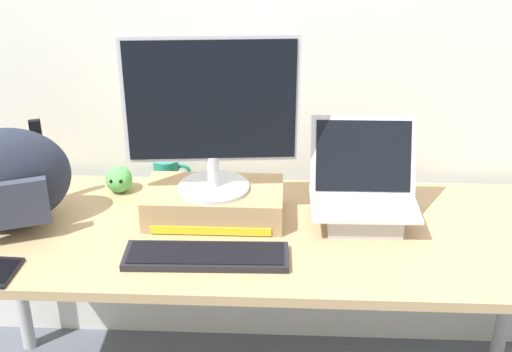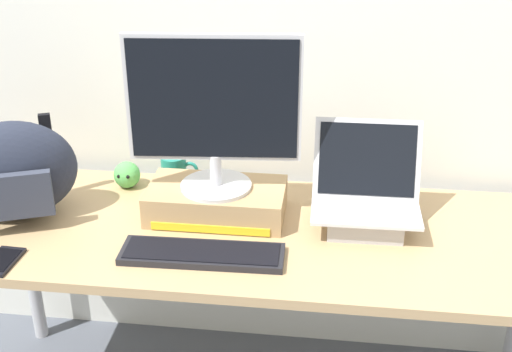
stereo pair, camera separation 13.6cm
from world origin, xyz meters
name	(u,v)px [view 1 (the left image)]	position (x,y,z in m)	size (l,w,h in m)	color
back_wall	(262,2)	(0.00, 0.44, 1.30)	(7.00, 0.10, 2.60)	silver
desk	(256,249)	(0.00, 0.00, 0.65)	(1.91, 0.68, 0.71)	tan
toner_box_yellow	(214,203)	(-0.13, 0.07, 0.76)	(0.42, 0.24, 0.10)	tan
desktop_monitor	(212,113)	(-0.13, 0.07, 1.06)	(0.51, 0.22, 0.48)	silver
open_laptop	(363,203)	(0.32, 0.07, 0.78)	(0.32, 0.25, 0.30)	#ADADB2
external_keyboard	(206,256)	(-0.13, -0.17, 0.73)	(0.46, 0.15, 0.02)	black
messenger_backpack	(5,180)	(-0.74, -0.01, 0.87)	(0.42, 0.32, 0.31)	#232838
coffee_mug	(167,173)	(-0.31, 0.27, 0.76)	(0.13, 0.09, 0.10)	#1E7F70
cell_phone	(1,272)	(-0.68, -0.27, 0.72)	(0.08, 0.14, 0.01)	black
plush_toy	(119,179)	(-0.47, 0.23, 0.76)	(0.09, 0.09, 0.09)	#56B256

